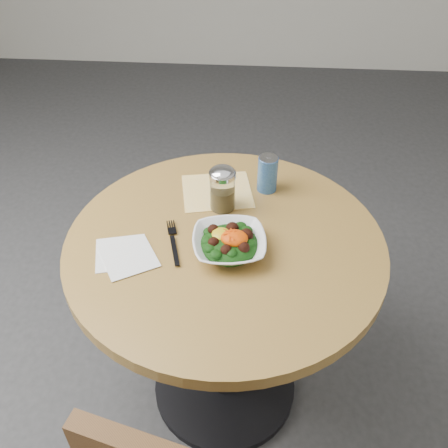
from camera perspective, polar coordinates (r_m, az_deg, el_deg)
name	(u,v)px	position (r m, az deg, el deg)	size (l,w,h in m)	color
ground	(225,386)	(1.98, 0.09, -18.07)	(6.00, 6.00, 0.00)	#303032
table	(225,287)	(1.54, 0.10, -7.25)	(0.90, 0.90, 0.75)	black
cloth_napkin	(217,191)	(1.57, -0.79, 3.76)	(0.21, 0.20, 0.00)	#EEA50C
paper_napkins	(125,255)	(1.38, -11.25, -3.53)	(0.20, 0.19, 0.00)	white
salad_bowl	(229,243)	(1.35, 0.61, -2.23)	(0.22, 0.22, 0.07)	white
fork	(173,241)	(1.39, -5.82, -1.90)	(0.07, 0.19, 0.00)	black
spice_shaker	(222,189)	(1.47, -0.18, 4.03)	(0.08, 0.08, 0.14)	silver
beverage_can	(267,174)	(1.56, 4.99, 5.77)	(0.06, 0.06, 0.12)	navy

